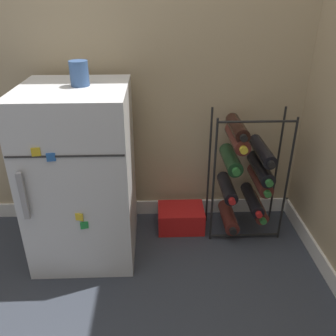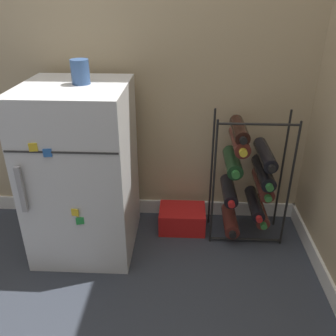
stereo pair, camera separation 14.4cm
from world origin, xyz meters
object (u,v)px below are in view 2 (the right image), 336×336
Objects in this scene: wine_rack at (247,177)px; soda_box at (182,218)px; fridge_top_cup at (80,72)px; mini_fridge at (83,171)px.

soda_box is at bearing 174.49° from wine_rack.
fridge_top_cup is (-0.82, -0.09, 0.57)m from wine_rack.
fridge_top_cup is at bearing -165.01° from soda_box.
wine_rack reaches higher than soda_box.
mini_fridge is at bearing -150.95° from fridge_top_cup.
wine_rack is 6.53× the size of fridge_top_cup.
fridge_top_cup reaches higher than wine_rack.
soda_box is at bearing 14.99° from fridge_top_cup.
soda_box is at bearing 16.13° from mini_fridge.
fridge_top_cup reaches higher than mini_fridge.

